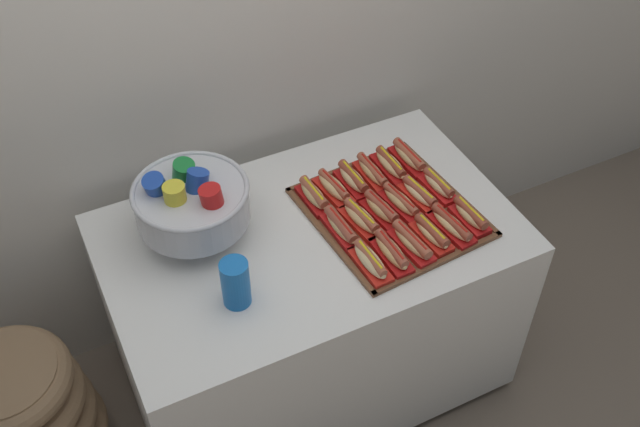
{
  "coord_description": "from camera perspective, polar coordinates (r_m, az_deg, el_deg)",
  "views": [
    {
      "loc": [
        -0.69,
        -1.48,
        2.45
      ],
      "look_at": [
        0.02,
        -0.03,
        0.86
      ],
      "focal_mm": 42.02,
      "sensor_mm": 36.0,
      "label": 1
    }
  ],
  "objects": [
    {
      "name": "ground_plane",
      "position": [
        2.94,
        -0.63,
        -11.89
      ],
      "size": [
        10.0,
        10.0,
        0.0
      ],
      "primitive_type": "plane",
      "color": "#7A6B5B"
    },
    {
      "name": "back_wall",
      "position": [
        2.41,
        -6.47,
        15.64
      ],
      "size": [
        6.0,
        0.1,
        2.6
      ],
      "primitive_type": "cube",
      "color": "silver",
      "rests_on": "ground_plane"
    },
    {
      "name": "buffet_table",
      "position": [
        2.62,
        -0.7,
        -6.98
      ],
      "size": [
        1.29,
        0.79,
        0.77
      ],
      "color": "white",
      "rests_on": "ground_plane"
    },
    {
      "name": "floor_vase",
      "position": [
        2.71,
        -21.5,
        -14.43
      ],
      "size": [
        0.49,
        0.49,
        1.08
      ],
      "color": "#896B4C",
      "rests_on": "ground_plane"
    },
    {
      "name": "serving_tray",
      "position": [
        2.41,
        5.38,
        0.08
      ],
      "size": [
        0.52,
        0.56,
        0.01
      ],
      "color": "brown",
      "rests_on": "buffet_table"
    },
    {
      "name": "hot_dog_0",
      "position": [
        2.21,
        3.85,
        -3.66
      ],
      "size": [
        0.07,
        0.17,
        0.06
      ],
      "color": "red",
      "rests_on": "serving_tray"
    },
    {
      "name": "hot_dog_1",
      "position": [
        2.24,
        5.45,
        -2.92
      ],
      "size": [
        0.07,
        0.18,
        0.06
      ],
      "color": "#B21414",
      "rests_on": "serving_tray"
    },
    {
      "name": "hot_dog_2",
      "position": [
        2.28,
        7.0,
        -2.2
      ],
      "size": [
        0.08,
        0.18,
        0.06
      ],
      "color": "red",
      "rests_on": "serving_tray"
    },
    {
      "name": "hot_dog_3",
      "position": [
        2.31,
        8.5,
        -1.52
      ],
      "size": [
        0.08,
        0.16,
        0.06
      ],
      "color": "red",
      "rests_on": "serving_tray"
    },
    {
      "name": "hot_dog_4",
      "position": [
        2.35,
        9.96,
        -0.87
      ],
      "size": [
        0.08,
        0.19,
        0.06
      ],
      "color": "#B21414",
      "rests_on": "serving_tray"
    },
    {
      "name": "hot_dog_5",
      "position": [
        2.39,
        11.38,
        -0.17
      ],
      "size": [
        0.07,
        0.15,
        0.06
      ],
      "color": "red",
      "rests_on": "serving_tray"
    },
    {
      "name": "hot_dog_6",
      "position": [
        2.31,
        1.59,
        -1.05
      ],
      "size": [
        0.07,
        0.18,
        0.06
      ],
      "color": "red",
      "rests_on": "serving_tray"
    },
    {
      "name": "hot_dog_7",
      "position": [
        2.34,
        3.16,
        -0.37
      ],
      "size": [
        0.09,
        0.18,
        0.06
      ],
      "color": "red",
      "rests_on": "serving_tray"
    },
    {
      "name": "hot_dog_8",
      "position": [
        2.37,
        4.68,
        0.31
      ],
      "size": [
        0.08,
        0.16,
        0.06
      ],
      "color": "#B21414",
      "rests_on": "serving_tray"
    },
    {
      "name": "hot_dog_9",
      "position": [
        2.4,
        6.16,
        0.88
      ],
      "size": [
        0.08,
        0.18,
        0.06
      ],
      "color": "#B21414",
      "rests_on": "serving_tray"
    },
    {
      "name": "hot_dog_10",
      "position": [
        2.44,
        7.6,
        1.5
      ],
      "size": [
        0.08,
        0.17,
        0.06
      ],
      "color": "red",
      "rests_on": "serving_tray"
    },
    {
      "name": "hot_dog_11",
      "position": [
        2.47,
        9.0,
        2.12
      ],
      "size": [
        0.07,
        0.16,
        0.06
      ],
      "color": "red",
      "rests_on": "serving_tray"
    },
    {
      "name": "hot_dog_12",
      "position": [
        2.41,
        -0.47,
        1.39
      ],
      "size": [
        0.07,
        0.16,
        0.06
      ],
      "color": "#B21414",
      "rests_on": "serving_tray"
    },
    {
      "name": "hot_dog_13",
      "position": [
        2.44,
        1.05,
        1.98
      ],
      "size": [
        0.09,
        0.17,
        0.06
      ],
      "color": "red",
      "rests_on": "serving_tray"
    },
    {
      "name": "hot_dog_14",
      "position": [
        2.47,
        2.54,
        2.61
      ],
      "size": [
        0.07,
        0.16,
        0.06
      ],
      "color": "#B21414",
      "rests_on": "serving_tray"
    },
    {
      "name": "hot_dog_15",
      "position": [
        2.5,
        3.99,
        3.15
      ],
      "size": [
        0.06,
        0.17,
        0.06
      ],
      "color": "red",
      "rests_on": "serving_tray"
    },
    {
      "name": "hot_dog_16",
      "position": [
        2.53,
        5.4,
        3.7
      ],
      "size": [
        0.07,
        0.18,
        0.06
      ],
      "color": "#B21414",
      "rests_on": "serving_tray"
    },
    {
      "name": "hot_dog_17",
      "position": [
        2.57,
        6.79,
        4.28
      ],
      "size": [
        0.07,
        0.18,
        0.06
      ],
      "color": "#B21414",
      "rests_on": "serving_tray"
    },
    {
      "name": "punch_bowl",
      "position": [
        2.26,
        -9.78,
        0.86
      ],
      "size": [
        0.35,
        0.35,
        0.26
      ],
      "color": "silver",
      "rests_on": "buffet_table"
    },
    {
      "name": "cup_stack",
      "position": [
        2.11,
        -6.45,
        -5.28
      ],
      "size": [
        0.08,
        0.08,
        0.16
      ],
      "color": "blue",
      "rests_on": "buffet_table"
    }
  ]
}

